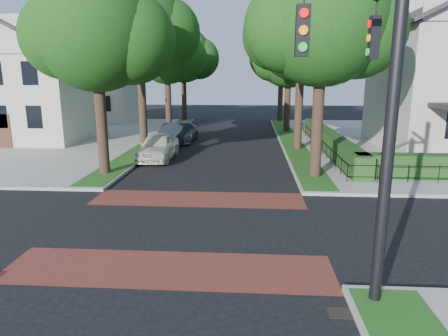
{
  "coord_description": "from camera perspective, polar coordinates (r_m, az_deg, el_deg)",
  "views": [
    {
      "loc": [
        2.19,
        -13.1,
        5.17
      ],
      "look_at": [
        1.16,
        2.29,
        1.6
      ],
      "focal_mm": 32.0,
      "sensor_mm": 36.0,
      "label": 1
    }
  ],
  "objects": [
    {
      "name": "house_left_far",
      "position": [
        48.44,
        -18.0,
        12.26
      ],
      "size": [
        10.0,
        9.0,
        10.14
      ],
      "color": "beige",
      "rests_on": "sidewalk_nw"
    },
    {
      "name": "traffic_signal",
      "position": [
        9.11,
        21.36,
        9.24
      ],
      "size": [
        2.17,
        2.0,
        8.0
      ],
      "color": "black",
      "rests_on": "sidewalk_se"
    },
    {
      "name": "grass_strip_nw",
      "position": [
        33.46,
        -9.35,
        4.25
      ],
      "size": [
        1.6,
        29.8,
        0.02
      ],
      "primitive_type": "cube",
      "color": "#1C4A15",
      "rests_on": "sidewalk_nw"
    },
    {
      "name": "tree_right_far",
      "position": [
        37.52,
        9.39,
        15.52
      ],
      "size": [
        7.25,
        6.23,
        9.74
      ],
      "color": "black",
      "rests_on": "sidewalk_ne"
    },
    {
      "name": "grass_strip_ne",
      "position": [
        32.74,
        9.44,
        4.05
      ],
      "size": [
        1.6,
        29.8,
        0.02
      ],
      "primitive_type": "cube",
      "color": "#1C4A15",
      "rests_on": "sidewalk_ne"
    },
    {
      "name": "hedge_main_road",
      "position": [
        28.97,
        14.79,
        3.82
      ],
      "size": [
        1.0,
        18.0,
        1.2
      ],
      "primitive_type": "cube",
      "color": "#143B14",
      "rests_on": "sidewalk_ne"
    },
    {
      "name": "house_left_near",
      "position": [
        35.77,
        -26.36,
        11.51
      ],
      "size": [
        10.0,
        9.0,
        10.14
      ],
      "color": "beige",
      "rests_on": "sidewalk_nw"
    },
    {
      "name": "tree_left_back",
      "position": [
        47.0,
        -5.67,
        15.7
      ],
      "size": [
        7.75,
        6.66,
        10.44
      ],
      "color": "black",
      "rests_on": "sidewalk_nw"
    },
    {
      "name": "fence_main_road",
      "position": [
        28.86,
        13.21,
        3.57
      ],
      "size": [
        0.06,
        18.0,
        0.9
      ],
      "primitive_type": null,
      "color": "black",
      "rests_on": "sidewalk_ne"
    },
    {
      "name": "storm_drain",
      "position": [
        9.83,
        16.58,
        -19.24
      ],
      "size": [
        0.65,
        0.45,
        0.01
      ],
      "primitive_type": "cube",
      "color": "black",
      "rests_on": "ground"
    },
    {
      "name": "crosswalk_near",
      "position": [
        11.38,
        -7.92,
        -14.1
      ],
      "size": [
        9.0,
        2.2,
        0.01
      ],
      "primitive_type": "cube",
      "color": "maroon",
      "rests_on": "ground"
    },
    {
      "name": "tree_left_far",
      "position": [
        38.13,
        -7.96,
        15.84
      ],
      "size": [
        7.0,
        6.02,
        9.86
      ],
      "color": "black",
      "rests_on": "sidewalk_nw"
    },
    {
      "name": "tree_right_mid",
      "position": [
        28.69,
        11.25,
        18.43
      ],
      "size": [
        8.25,
        7.09,
        11.22
      ],
      "color": "black",
      "rests_on": "sidewalk_ne"
    },
    {
      "name": "tree_right_near",
      "position": [
        20.77,
        14.1,
        19.46
      ],
      "size": [
        7.75,
        6.67,
        10.66
      ],
      "color": "black",
      "rests_on": "sidewalk_ne"
    },
    {
      "name": "tree_left_near",
      "position": [
        21.8,
        -17.43,
        17.98
      ],
      "size": [
        7.5,
        6.45,
        10.2
      ],
      "color": "black",
      "rests_on": "sidewalk_nw"
    },
    {
      "name": "tree_right_back",
      "position": [
        46.5,
        8.34,
        15.48
      ],
      "size": [
        7.5,
        6.45,
        10.2
      ],
      "color": "black",
      "rests_on": "sidewalk_ne"
    },
    {
      "name": "parked_car_front",
      "position": [
        25.44,
        -9.39,
        3.07
      ],
      "size": [
        2.06,
        4.98,
        1.69
      ],
      "primitive_type": "imported",
      "rotation": [
        0.0,
        0.0,
        -0.01
      ],
      "color": "silver",
      "rests_on": "ground"
    },
    {
      "name": "ground",
      "position": [
        14.25,
        -5.32,
        -8.3
      ],
      "size": [
        120.0,
        120.0,
        0.0
      ],
      "primitive_type": "plane",
      "color": "black",
      "rests_on": "ground"
    },
    {
      "name": "parked_car_rear",
      "position": [
        32.48,
        -5.92,
        5.1
      ],
      "size": [
        2.06,
        5.03,
        1.46
      ],
      "primitive_type": "imported",
      "rotation": [
        0.0,
        0.0,
        -0.0
      ],
      "color": "slate",
      "rests_on": "ground"
    },
    {
      "name": "parked_car_middle",
      "position": [
        30.79,
        -7.06,
        4.82
      ],
      "size": [
        2.51,
        5.2,
        1.64
      ],
      "primitive_type": "imported",
      "rotation": [
        0.0,
        0.0,
        -0.16
      ],
      "color": "#1F232F",
      "rests_on": "ground"
    },
    {
      "name": "crosswalk_far",
      "position": [
        17.24,
        -3.65,
        -4.43
      ],
      "size": [
        9.0,
        2.2,
        0.01
      ],
      "primitive_type": "cube",
      "color": "maroon",
      "rests_on": "ground"
    },
    {
      "name": "tree_left_mid",
      "position": [
        29.51,
        -11.72,
        18.95
      ],
      "size": [
        8.0,
        6.88,
        11.48
      ],
      "color": "black",
      "rests_on": "sidewalk_nw"
    }
  ]
}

